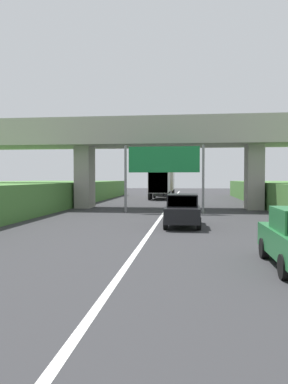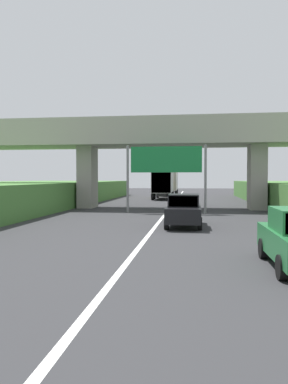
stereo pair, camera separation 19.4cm
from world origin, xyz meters
The scene contains 6 objects.
lane_centre_stripe centered at (0.00, 29.25, 0.00)m, with size 0.20×98.49×0.01m, color white.
overpass_bridge centered at (0.00, 36.56, 5.61)m, with size 40.00×4.80×7.48m.
overhead_highway_sign centered at (0.00, 32.34, 3.64)m, with size 5.88×0.18×4.98m.
truck_blue centered at (-1.46, 59.47, 1.93)m, with size 2.44×7.30×3.44m.
truck_yellow centered at (-1.65, 50.52, 1.93)m, with size 2.44×7.30×3.44m.
car_black centered at (1.49, 24.82, 0.86)m, with size 1.86×4.10×1.72m.
Camera 1 is at (1.79, 5.19, 2.56)m, focal length 34.70 mm.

